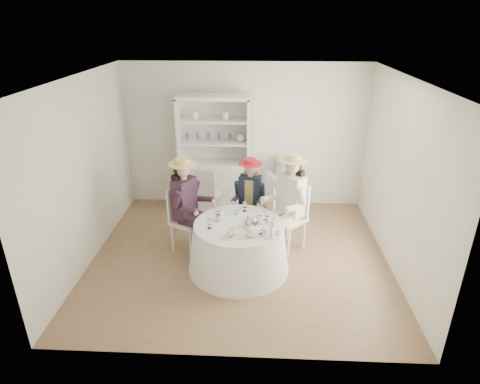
{
  "coord_description": "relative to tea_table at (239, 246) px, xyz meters",
  "views": [
    {
      "loc": [
        0.26,
        -5.28,
        3.44
      ],
      "look_at": [
        0.0,
        0.1,
        1.05
      ],
      "focal_mm": 30.0,
      "sensor_mm": 36.0,
      "label": 1
    }
  ],
  "objects": [
    {
      "name": "flower_bowl",
      "position": [
        0.18,
        -0.07,
        0.4
      ],
      "size": [
        0.23,
        0.23,
        0.06
      ],
      "primitive_type": "imported",
      "rotation": [
        0.0,
        0.0,
        0.01
      ],
      "color": "white",
      "rests_on": "tea_table"
    },
    {
      "name": "ceiling",
      "position": [
        0.0,
        0.3,
        2.34
      ],
      "size": [
        4.5,
        4.5,
        0.0
      ],
      "primitive_type": "plane",
      "rotation": [
        3.14,
        0.0,
        0.0
      ],
      "color": "white",
      "rests_on": "wall_back"
    },
    {
      "name": "stemware_set",
      "position": [
        0.0,
        -0.0,
        0.44
      ],
      "size": [
        0.87,
        0.91,
        0.15
      ],
      "color": "white",
      "rests_on": "tea_table"
    },
    {
      "name": "table_teapot",
      "position": [
        0.19,
        -0.33,
        0.44
      ],
      "size": [
        0.23,
        0.16,
        0.17
      ],
      "rotation": [
        0.0,
        0.0,
        0.0
      ],
      "color": "white",
      "rests_on": "tea_table"
    },
    {
      "name": "sandwich_plate",
      "position": [
        -0.09,
        -0.35,
        0.38
      ],
      "size": [
        0.24,
        0.24,
        0.05
      ],
      "rotation": [
        0.0,
        0.0,
        -0.41
      ],
      "color": "white",
      "rests_on": "tea_table"
    },
    {
      "name": "guest_mid",
      "position": [
        0.13,
        0.96,
        0.41
      ],
      "size": [
        0.51,
        0.54,
        1.37
      ],
      "rotation": [
        0.0,
        0.0,
        -0.17
      ],
      "color": "silver",
      "rests_on": "ground"
    },
    {
      "name": "wall_right",
      "position": [
        2.25,
        0.3,
        0.99
      ],
      "size": [
        0.0,
        4.5,
        4.5
      ],
      "primitive_type": "plane",
      "rotation": [
        1.57,
        0.0,
        -1.57
      ],
      "color": "silver",
      "rests_on": "ground"
    },
    {
      "name": "guest_left",
      "position": [
        -0.83,
        0.49,
        0.49
      ],
      "size": [
        0.64,
        0.58,
        1.52
      ],
      "rotation": [
        0.0,
        0.0,
        1.11
      ],
      "color": "silver",
      "rests_on": "ground"
    },
    {
      "name": "side_table",
      "position": [
        0.68,
        2.05,
        -0.01
      ],
      "size": [
        0.6,
        0.6,
        0.71
      ],
      "primitive_type": "cube",
      "rotation": [
        0.0,
        0.0,
        0.38
      ],
      "color": "silver",
      "rests_on": "ground"
    },
    {
      "name": "spare_chair",
      "position": [
        -0.65,
        1.58,
        0.16
      ],
      "size": [
        0.48,
        0.48,
        0.98
      ],
      "rotation": [
        0.0,
        0.0,
        2.93
      ],
      "color": "silver",
      "rests_on": "ground"
    },
    {
      "name": "teacup_c",
      "position": [
        0.28,
        0.11,
        0.4
      ],
      "size": [
        0.1,
        0.1,
        0.07
      ],
      "primitive_type": "imported",
      "rotation": [
        0.0,
        0.0,
        0.17
      ],
      "color": "white",
      "rests_on": "tea_table"
    },
    {
      "name": "hatbox",
      "position": [
        0.68,
        2.05,
        0.49
      ],
      "size": [
        0.29,
        0.29,
        0.28
      ],
      "primitive_type": "cylinder",
      "rotation": [
        0.0,
        0.0,
        -0.0
      ],
      "color": "black",
      "rests_on": "side_table"
    },
    {
      "name": "cupcake_stand",
      "position": [
        0.46,
        -0.29,
        0.46
      ],
      "size": [
        0.26,
        0.26,
        0.25
      ],
      "rotation": [
        0.0,
        0.0,
        0.32
      ],
      "color": "white",
      "rests_on": "tea_table"
    },
    {
      "name": "guest_right",
      "position": [
        0.75,
        0.6,
        0.52
      ],
      "size": [
        0.67,
        0.67,
        1.58
      ],
      "rotation": [
        0.0,
        0.0,
        -0.78
      ],
      "color": "silver",
      "rests_on": "ground"
    },
    {
      "name": "wall_left",
      "position": [
        -2.25,
        0.3,
        0.99
      ],
      "size": [
        0.0,
        4.5,
        4.5
      ],
      "primitive_type": "plane",
      "rotation": [
        1.57,
        0.0,
        1.57
      ],
      "color": "silver",
      "rests_on": "ground"
    },
    {
      "name": "teacup_b",
      "position": [
        -0.04,
        0.3,
        0.4
      ],
      "size": [
        0.07,
        0.07,
        0.06
      ],
      "primitive_type": "imported",
      "rotation": [
        0.0,
        0.0,
        0.08
      ],
      "color": "white",
      "rests_on": "tea_table"
    },
    {
      "name": "flower_arrangement",
      "position": [
        0.2,
        -0.03,
        0.45
      ],
      "size": [
        0.17,
        0.17,
        0.06
      ],
      "rotation": [
        0.0,
        0.0,
        -0.03
      ],
      "color": "pink",
      "rests_on": "tea_table"
    },
    {
      "name": "wall_back",
      "position": [
        0.0,
        2.3,
        0.99
      ],
      "size": [
        4.5,
        0.0,
        4.5
      ],
      "primitive_type": "plane",
      "rotation": [
        1.57,
        0.0,
        0.0
      ],
      "color": "silver",
      "rests_on": "ground"
    },
    {
      "name": "hutch",
      "position": [
        -0.54,
        1.97,
        0.41
      ],
      "size": [
        1.45,
        0.91,
        2.17
      ],
      "rotation": [
        0.0,
        0.0,
        0.36
      ],
      "color": "silver",
      "rests_on": "ground"
    },
    {
      "name": "ground",
      "position": [
        0.0,
        0.3,
        -0.36
      ],
      "size": [
        4.5,
        4.5,
        0.0
      ],
      "primitive_type": "plane",
      "color": "brown",
      "rests_on": "ground"
    },
    {
      "name": "teacup_a",
      "position": [
        -0.3,
        0.08,
        0.4
      ],
      "size": [
        0.12,
        0.12,
        0.07
      ],
      "primitive_type": "imported",
      "rotation": [
        0.0,
        0.0,
        0.35
      ],
      "color": "white",
      "rests_on": "tea_table"
    },
    {
      "name": "tea_table",
      "position": [
        0.0,
        0.0,
        0.0
      ],
      "size": [
        1.48,
        1.48,
        0.73
      ],
      "rotation": [
        0.0,
        0.0,
        -0.0
      ],
      "color": "white",
      "rests_on": "ground"
    },
    {
      "name": "wall_front",
      "position": [
        0.0,
        -1.7,
        0.99
      ],
      "size": [
        4.5,
        0.0,
        4.5
      ],
      "primitive_type": "plane",
      "rotation": [
        -1.57,
        0.0,
        0.0
      ],
      "color": "silver",
      "rests_on": "ground"
    }
  ]
}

